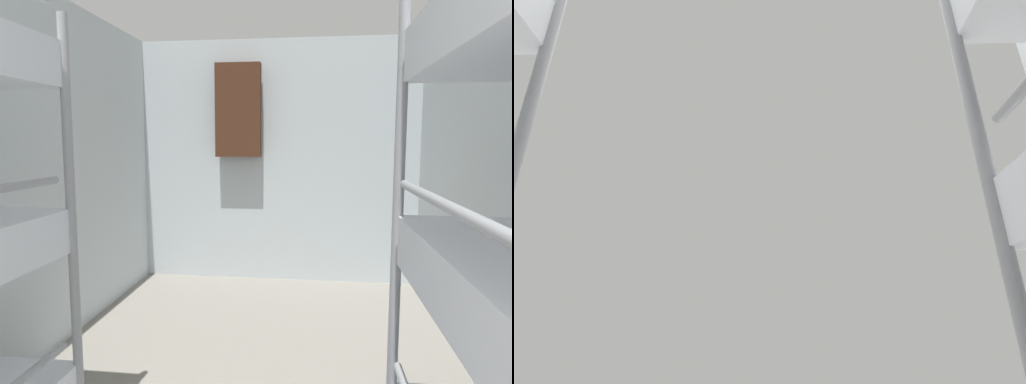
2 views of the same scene
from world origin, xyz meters
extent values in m
cube|color=silver|center=(0.00, 5.02, 1.20)|extent=(2.87, 0.06, 2.41)
cylinder|color=gray|center=(-0.71, 2.32, 0.99)|extent=(0.04, 0.04, 1.97)
cylinder|color=gray|center=(0.71, 2.32, 0.99)|extent=(0.04, 0.04, 1.97)
cylinder|color=gray|center=(0.71, 1.45, 1.26)|extent=(0.03, 1.53, 0.03)
cube|color=#472819|center=(-0.38, 4.87, 1.71)|extent=(0.44, 0.12, 0.90)
camera|label=1|loc=(0.37, 0.43, 1.43)|focal=32.00mm
camera|label=2|loc=(-0.11, 1.64, 0.64)|focal=28.00mm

